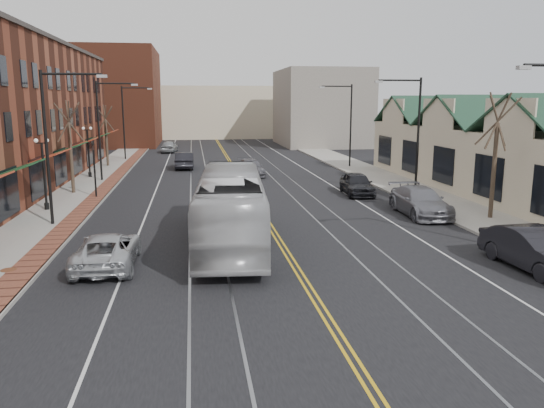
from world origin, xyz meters
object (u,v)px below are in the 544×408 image
object	(u,v)px
parked_suv	(107,250)
parked_car_c	(420,201)
parked_car_b	(535,250)
transit_bus	(231,208)
parked_car_d	(357,184)

from	to	relation	value
parked_suv	parked_car_c	bearing A→B (deg)	-155.89
parked_car_b	parked_car_c	distance (m)	10.34
parked_suv	parked_car_b	bearing A→B (deg)	170.17
transit_bus	parked_car_c	size ratio (longest dim) A/B	2.18
parked_suv	parked_car_c	distance (m)	18.17
parked_car_d	transit_bus	bearing A→B (deg)	-125.66
parked_car_d	parked_car_c	bearing A→B (deg)	-73.22
parked_suv	parked_car_c	xyz separation A→B (m)	(16.59, 7.41, 0.12)
parked_car_b	parked_car_d	distance (m)	17.52
transit_bus	parked_suv	size ratio (longest dim) A/B	2.45
parked_suv	parked_car_d	distance (m)	20.87
parked_car_b	parked_car_c	size ratio (longest dim) A/B	0.89
parked_car_c	parked_suv	bearing A→B (deg)	-154.79
parked_car_c	parked_car_d	xyz separation A→B (m)	(-1.59, 7.10, -0.03)
transit_bus	parked_car_c	world-z (taller)	transit_bus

